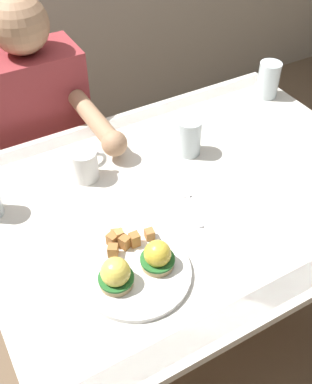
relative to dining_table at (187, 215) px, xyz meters
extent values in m
plane|color=#7F664C|center=(0.00, 0.00, -0.63)|extent=(6.00, 6.00, 0.00)
cube|color=white|center=(0.00, 0.00, 0.09)|extent=(1.20, 0.90, 0.03)
cube|color=#B23838|center=(0.00, -0.40, 0.10)|extent=(1.20, 0.06, 0.00)
cube|color=#B23838|center=(0.00, 0.40, 0.10)|extent=(1.20, 0.06, 0.00)
cube|color=brown|center=(0.55, 0.40, -0.28)|extent=(0.06, 0.06, 0.71)
cylinder|color=white|center=(-0.27, -0.19, 0.11)|extent=(0.27, 0.27, 0.01)
cylinder|color=tan|center=(-0.33, -0.20, 0.13)|extent=(0.08, 0.08, 0.02)
cylinder|color=#286B2D|center=(-0.33, -0.20, 0.14)|extent=(0.08, 0.08, 0.01)
sphere|color=#F7DB56|center=(-0.33, -0.20, 0.16)|extent=(0.07, 0.07, 0.07)
cylinder|color=tan|center=(-0.22, -0.20, 0.13)|extent=(0.08, 0.08, 0.02)
cylinder|color=#286B2D|center=(-0.22, -0.20, 0.14)|extent=(0.08, 0.08, 0.01)
sphere|color=yellow|center=(-0.22, -0.20, 0.16)|extent=(0.07, 0.07, 0.07)
cube|color=tan|center=(-0.27, -0.09, 0.14)|extent=(0.02, 0.02, 0.04)
cube|color=#AD7038|center=(-0.28, -0.09, 0.14)|extent=(0.03, 0.03, 0.03)
cube|color=#AD7038|center=(-0.30, -0.12, 0.14)|extent=(0.03, 0.03, 0.03)
cube|color=#B77A42|center=(-0.19, -0.12, 0.13)|extent=(0.03, 0.03, 0.03)
cube|color=#AD7038|center=(-0.26, -0.11, 0.14)|extent=(0.03, 0.03, 0.03)
cube|color=#B77A42|center=(-0.27, -0.08, 0.13)|extent=(0.04, 0.04, 0.03)
cube|color=tan|center=(-0.28, -0.09, 0.13)|extent=(0.03, 0.03, 0.03)
cube|color=#AD7038|center=(-0.24, -0.12, 0.14)|extent=(0.02, 0.02, 0.04)
cylinder|color=white|center=(-0.24, 0.19, 0.15)|extent=(0.08, 0.08, 0.09)
cylinder|color=black|center=(-0.24, 0.19, 0.20)|extent=(0.07, 0.07, 0.01)
torus|color=white|center=(-0.20, 0.19, 0.16)|extent=(0.06, 0.02, 0.06)
cube|color=silver|center=(-0.04, -0.09, 0.11)|extent=(0.04, 0.12, 0.00)
cube|color=silver|center=(-0.02, -0.01, 0.11)|extent=(0.03, 0.04, 0.00)
cylinder|color=silver|center=(0.52, 0.29, 0.17)|extent=(0.08, 0.08, 0.13)
cylinder|color=silver|center=(0.52, 0.29, 0.14)|extent=(0.07, 0.07, 0.06)
cylinder|color=silver|center=(0.09, 0.15, 0.17)|extent=(0.08, 0.08, 0.12)
cylinder|color=silver|center=(0.09, 0.15, 0.15)|extent=(0.07, 0.07, 0.09)
cylinder|color=#33333D|center=(-0.33, 0.53, -0.41)|extent=(0.11, 0.11, 0.45)
cylinder|color=#33333D|center=(-0.15, 0.53, -0.41)|extent=(0.11, 0.11, 0.45)
cube|color=#993338|center=(-0.24, 0.63, 0.07)|extent=(0.34, 0.20, 0.50)
sphere|color=tan|center=(-0.24, 0.63, 0.41)|extent=(0.19, 0.19, 0.19)
cylinder|color=tan|center=(-0.12, 0.38, 0.17)|extent=(0.06, 0.30, 0.06)
sphere|color=tan|center=(-0.12, 0.23, 0.17)|extent=(0.08, 0.08, 0.08)
camera|label=1|loc=(-0.56, -0.80, 1.01)|focal=42.97mm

